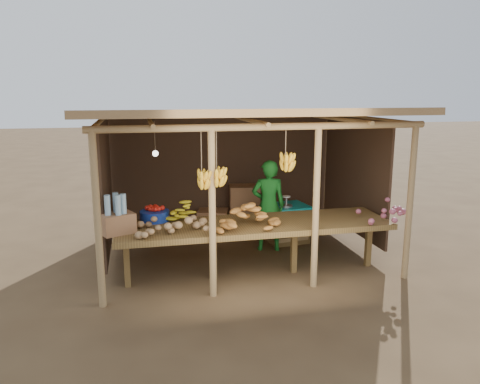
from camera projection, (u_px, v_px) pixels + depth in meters
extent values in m
plane|color=brown|center=(240.00, 254.00, 7.74)|extent=(60.00, 60.00, 0.00)
cylinder|color=#A58255|center=(98.00, 221.00, 5.63)|extent=(0.09, 0.09, 2.20)
cylinder|color=#A58255|center=(410.00, 204.00, 6.53)|extent=(0.09, 0.09, 2.20)
cylinder|color=#A58255|center=(109.00, 178.00, 8.49)|extent=(0.09, 0.09, 2.20)
cylinder|color=#A58255|center=(325.00, 169.00, 9.39)|extent=(0.09, 0.09, 2.20)
cylinder|color=#A58255|center=(212.00, 215.00, 5.93)|extent=(0.09, 0.09, 2.20)
cylinder|color=#A58255|center=(316.00, 209.00, 6.23)|extent=(0.09, 0.09, 2.20)
cylinder|color=#A58255|center=(266.00, 127.00, 5.85)|extent=(4.40, 0.09, 0.09)
cylinder|color=#A58255|center=(222.00, 115.00, 8.71)|extent=(4.40, 0.09, 0.09)
cube|color=#A77D4E|center=(240.00, 114.00, 7.26)|extent=(4.70, 3.50, 0.28)
cube|color=#412C1E|center=(223.00, 168.00, 8.90)|extent=(4.20, 0.04, 1.98)
cube|color=#412C1E|center=(106.00, 185.00, 7.23)|extent=(0.04, 2.40, 1.98)
cube|color=#412C1E|center=(354.00, 175.00, 8.13)|extent=(0.04, 2.40, 1.98)
cube|color=brown|center=(255.00, 225.00, 6.68)|extent=(3.90, 1.05, 0.08)
cube|color=brown|center=(127.00, 262.00, 6.37)|extent=(0.08, 0.08, 0.72)
cube|color=brown|center=(214.00, 255.00, 6.63)|extent=(0.08, 0.08, 0.72)
cube|color=brown|center=(294.00, 249.00, 6.89)|extent=(0.08, 0.08, 0.72)
cube|color=brown|center=(368.00, 243.00, 7.15)|extent=(0.08, 0.08, 0.72)
cylinder|color=navy|center=(155.00, 216.00, 6.76)|extent=(0.42, 0.42, 0.15)
cube|color=#906240|center=(117.00, 223.00, 6.17)|extent=(0.52, 0.48, 0.27)
imported|color=#197222|center=(268.00, 206.00, 7.80)|extent=(0.62, 0.47, 1.54)
cube|color=brown|center=(287.00, 225.00, 8.34)|extent=(0.73, 0.65, 0.61)
cube|color=#0D9399|center=(287.00, 207.00, 8.27)|extent=(0.81, 0.73, 0.06)
cube|color=#906240|center=(244.00, 220.00, 8.91)|extent=(0.63, 0.55, 0.44)
cube|color=#906240|center=(245.00, 197.00, 8.82)|extent=(0.63, 0.55, 0.44)
cube|color=#906240|center=(213.00, 221.00, 8.78)|extent=(0.63, 0.55, 0.44)
ellipsoid|color=#412C1E|center=(160.00, 229.00, 8.28)|extent=(0.41, 0.41, 0.56)
ellipsoid|color=#412C1E|center=(181.00, 228.00, 8.36)|extent=(0.41, 0.41, 0.56)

